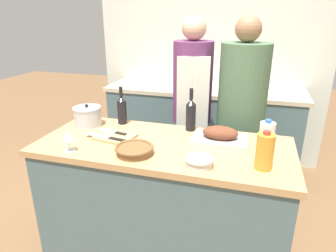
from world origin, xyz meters
name	(u,v)px	position (x,y,z in m)	size (l,w,h in m)	color
kitchen_island	(164,204)	(0.00, 0.00, 0.45)	(1.58, 0.68, 0.90)	#4C666B
back_counter	(202,129)	(0.00, 1.45, 0.46)	(2.06, 0.60, 0.92)	#4C666B
back_wall	(211,50)	(0.00, 1.80, 1.27)	(2.56, 0.10, 2.55)	silver
roasting_pan	(220,138)	(0.34, 0.09, 0.95)	(0.34, 0.23, 0.12)	#BCBCC1
wicker_basket	(134,150)	(-0.12, -0.19, 0.93)	(0.22, 0.22, 0.05)	brown
cutting_board	(115,137)	(-0.33, -0.01, 0.91)	(0.27, 0.22, 0.02)	tan
stock_pot	(88,116)	(-0.62, 0.16, 0.97)	(0.20, 0.20, 0.16)	#B7B7BC
mixing_bowl	(199,161)	(0.27, -0.23, 0.93)	(0.15, 0.15, 0.06)	beige
juice_jug	(265,151)	(0.59, -0.16, 1.00)	(0.09, 0.09, 0.21)	orange
milk_jug	(266,138)	(0.61, 0.03, 1.00)	(0.09, 0.09, 0.21)	white
wine_bottle_green	(191,114)	(0.11, 0.28, 1.02)	(0.07, 0.07, 0.30)	black
wine_bottle_dark	(122,109)	(-0.40, 0.27, 1.01)	(0.07, 0.07, 0.28)	black
wine_glass_left	(68,136)	(-0.50, -0.26, 1.00)	(0.07, 0.07, 0.14)	silver
knife_chef	(106,137)	(-0.36, -0.05, 0.92)	(0.29, 0.07, 0.01)	#B7B7BC
knife_paring	(114,132)	(-0.36, 0.04, 0.92)	(0.21, 0.07, 0.01)	#B7B7BC
condiment_bottle_tall	(251,81)	(0.48, 1.51, 1.02)	(0.07, 0.07, 0.20)	#234C28
condiment_bottle_short	(183,76)	(-0.26, 1.60, 1.00)	(0.07, 0.07, 0.18)	#234C28
person_cook_aproned	(192,107)	(0.02, 0.76, 0.92)	(0.32, 0.35, 1.65)	beige
person_cook_guest	(241,114)	(0.43, 0.70, 0.91)	(0.38, 0.38, 1.66)	beige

